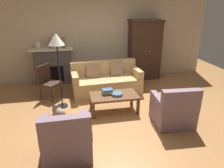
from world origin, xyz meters
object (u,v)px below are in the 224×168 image
object	(u,v)px
armchair_near_right	(173,110)
dog	(58,112)
fireplace	(53,66)
armoire	(144,50)
fruit_bowl	(117,94)
mantel_vase_bronze	(64,43)
armchair_near_left	(67,139)
couch	(106,81)
mantel_vase_cream	(38,45)
book_stack	(107,92)
side_chair_wooden	(48,80)
mantel_vase_terracotta	(51,43)
coffee_table	(114,97)
floor_lamp	(57,44)

from	to	relation	value
armchair_near_right	dog	size ratio (longest dim) A/B	1.65
fireplace	armoire	xyz separation A→B (m)	(2.95, -0.08, 0.40)
fruit_bowl	mantel_vase_bronze	size ratio (longest dim) A/B	0.85
fruit_bowl	armchair_near_left	xyz separation A→B (m)	(-1.12, -1.32, -0.13)
couch	mantel_vase_bronze	distance (m)	1.79
fireplace	mantel_vase_cream	distance (m)	0.76
armoire	book_stack	xyz separation A→B (m)	(-1.61, -2.05, -0.49)
book_stack	side_chair_wooden	xyz separation A→B (m)	(-1.42, 1.00, 0.03)
couch	mantel_vase_bronze	bearing A→B (deg)	137.76
mantel_vase_terracotta	armchair_near_right	world-z (taller)	mantel_vase_terracotta
fireplace	mantel_vase_terracotta	bearing A→B (deg)	-90.00
book_stack	mantel_vase_terracotta	distance (m)	2.62
fruit_bowl	fireplace	bearing A→B (deg)	124.61
mantel_vase_cream	side_chair_wooden	bearing A→B (deg)	-74.96
armoire	mantel_vase_cream	distance (m)	3.34
mantel_vase_terracotta	dog	size ratio (longest dim) A/B	0.59
dog	side_chair_wooden	bearing A→B (deg)	102.98
coffee_table	mantel_vase_terracotta	distance (m)	2.79
couch	armchair_near_left	size ratio (longest dim) A/B	2.24
armoire	coffee_table	bearing A→B (deg)	-124.62
armoire	coffee_table	xyz separation A→B (m)	(-1.47, -2.12, -0.60)
mantel_vase_terracotta	dog	xyz separation A→B (m)	(0.23, -2.45, -1.03)
fireplace	mantel_vase_bronze	size ratio (longest dim) A/B	4.01
book_stack	armchair_near_left	bearing A→B (deg)	-122.67
armoire	mantel_vase_terracotta	bearing A→B (deg)	178.83
book_stack	floor_lamp	size ratio (longest dim) A/B	0.15
dog	couch	bearing A→B (deg)	48.55
couch	mantel_vase_cream	xyz separation A→B (m)	(-1.88, 1.01, 0.90)
armoire	couch	size ratio (longest dim) A/B	0.98
fruit_bowl	book_stack	distance (m)	0.23
armchair_near_left	armchair_near_right	xyz separation A→B (m)	(2.17, 0.58, 0.00)
armchair_near_right	floor_lamp	bearing A→B (deg)	151.30
couch	side_chair_wooden	size ratio (longest dim) A/B	2.19
side_chair_wooden	book_stack	bearing A→B (deg)	-35.04
armoire	mantel_vase_terracotta	xyz separation A→B (m)	(-2.95, 0.06, 0.31)
mantel_vase_bronze	dog	xyz separation A→B (m)	(-0.15, -2.45, -1.03)
couch	book_stack	bearing A→B (deg)	-98.00
couch	mantel_vase_cream	world-z (taller)	mantel_vase_cream
fruit_bowl	side_chair_wooden	xyz separation A→B (m)	(-1.63, 1.11, 0.06)
floor_lamp	mantel_vase_bronze	bearing A→B (deg)	86.60
mantel_vase_terracotta	armchair_near_left	size ratio (longest dim) A/B	0.36
book_stack	side_chair_wooden	distance (m)	1.74
armchair_near_right	armchair_near_left	bearing A→B (deg)	-165.13
mantel_vase_terracotta	book_stack	bearing A→B (deg)	-57.52
side_chair_wooden	floor_lamp	size ratio (longest dim) A/B	0.51
couch	dog	world-z (taller)	couch
fireplace	couch	world-z (taller)	fireplace
armoire	floor_lamp	world-z (taller)	armoire
fireplace	armchair_near_left	bearing A→B (deg)	-83.26
mantel_vase_terracotta	side_chair_wooden	bearing A→B (deg)	-94.23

